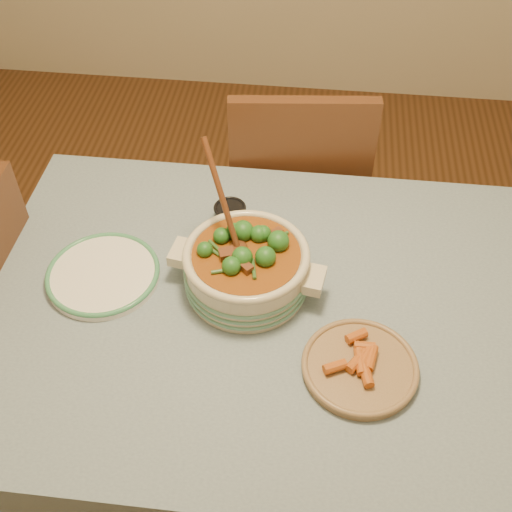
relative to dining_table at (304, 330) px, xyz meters
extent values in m
plane|color=#452813|center=(0.00, 0.00, -0.66)|extent=(4.50, 4.50, 0.00)
cube|color=brown|center=(0.00, 0.00, 0.06)|extent=(1.60, 1.00, 0.05)
cube|color=#8098A7|center=(0.00, 0.00, 0.09)|extent=(1.68, 1.08, 0.01)
cylinder|color=brown|center=(-0.73, -0.43, -0.31)|extent=(0.07, 0.07, 0.70)
cylinder|color=brown|center=(-0.73, 0.43, -0.31)|extent=(0.07, 0.07, 0.70)
cylinder|color=beige|center=(-0.16, 0.06, 0.15)|extent=(0.35, 0.35, 0.12)
torus|color=beige|center=(-0.16, 0.06, 0.21)|extent=(0.32, 0.32, 0.02)
cube|color=beige|center=(0.01, 0.03, 0.17)|extent=(0.06, 0.09, 0.03)
cube|color=beige|center=(-0.33, 0.08, 0.17)|extent=(0.06, 0.09, 0.03)
cylinder|color=#8F4514|center=(-0.16, 0.06, 0.20)|extent=(0.27, 0.27, 0.02)
cylinder|color=white|center=(-0.53, 0.04, 0.10)|extent=(0.39, 0.39, 0.02)
torus|color=#439468|center=(-0.53, 0.04, 0.11)|extent=(0.30, 0.30, 0.01)
cylinder|color=black|center=(-0.24, 0.30, 0.11)|extent=(0.10, 0.10, 0.04)
torus|color=black|center=(-0.24, 0.30, 0.14)|extent=(0.09, 0.09, 0.01)
cylinder|color=black|center=(-0.24, 0.30, 0.13)|extent=(0.07, 0.07, 0.01)
cylinder|color=#987A54|center=(0.13, -0.17, 0.10)|extent=(0.33, 0.33, 0.02)
torus|color=#987A54|center=(0.13, -0.17, 0.11)|extent=(0.27, 0.27, 0.02)
cube|color=#522F19|center=(-0.07, 0.81, -0.18)|extent=(0.50, 0.50, 0.04)
cube|color=#522F19|center=(-0.05, 0.60, 0.07)|extent=(0.46, 0.09, 0.49)
cylinder|color=#522F19|center=(0.10, 1.02, -0.42)|extent=(0.04, 0.04, 0.49)
cylinder|color=#522F19|center=(-0.29, 0.98, -0.42)|extent=(0.04, 0.04, 0.49)
cylinder|color=#522F19|center=(0.14, 0.63, -0.42)|extent=(0.04, 0.04, 0.49)
cylinder|color=#522F19|center=(-0.25, 0.59, -0.42)|extent=(0.04, 0.04, 0.49)
cylinder|color=#522F19|center=(-0.84, 0.21, -0.42)|extent=(0.04, 0.04, 0.48)
cylinder|color=#522F19|center=(-0.85, -0.17, -0.42)|extent=(0.04, 0.04, 0.48)
camera|label=1|loc=(-0.01, -1.02, 1.35)|focal=45.00mm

